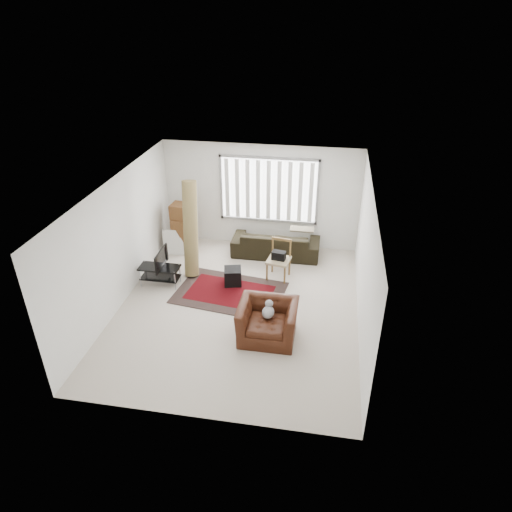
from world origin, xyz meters
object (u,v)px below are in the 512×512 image
(tv_stand, at_px, (160,272))
(side_chair, at_px, (279,258))
(armchair, at_px, (268,319))
(sofa, at_px, (276,240))
(moving_boxes, at_px, (182,229))

(tv_stand, bearing_deg, side_chair, 15.81)
(tv_stand, distance_m, armchair, 3.07)
(tv_stand, relative_size, side_chair, 0.98)
(side_chair, xyz_separation_m, armchair, (0.06, -2.20, -0.10))
(sofa, bearing_deg, tv_stand, 37.15)
(moving_boxes, distance_m, armchair, 4.14)
(moving_boxes, relative_size, sofa, 0.58)
(moving_boxes, relative_size, side_chair, 1.36)
(sofa, relative_size, side_chair, 2.35)
(moving_boxes, xyz_separation_m, side_chair, (2.62, -0.94, -0.08))
(moving_boxes, bearing_deg, side_chair, -19.74)
(tv_stand, bearing_deg, sofa, 37.21)
(sofa, bearing_deg, side_chair, 100.81)
(sofa, height_order, side_chair, side_chair)
(tv_stand, xyz_separation_m, moving_boxes, (0.02, 1.69, 0.27))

